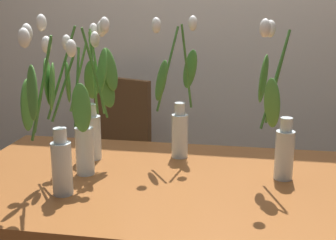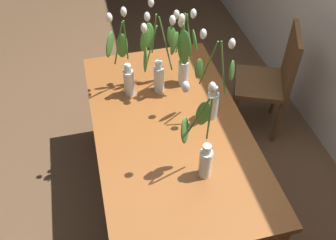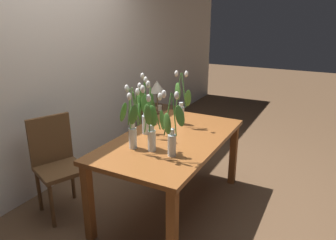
{
  "view_description": "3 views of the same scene",
  "coord_description": "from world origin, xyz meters",
  "px_view_note": "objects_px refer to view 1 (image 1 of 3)",
  "views": [
    {
      "loc": [
        0.26,
        -1.57,
        1.38
      ],
      "look_at": [
        -0.02,
        -0.0,
        0.97
      ],
      "focal_mm": 50.15,
      "sensor_mm": 36.0,
      "label": 1
    },
    {
      "loc": [
        1.51,
        -0.38,
        2.36
      ],
      "look_at": [
        0.09,
        -0.04,
        0.89
      ],
      "focal_mm": 40.3,
      "sensor_mm": 36.0,
      "label": 2
    },
    {
      "loc": [
        -2.44,
        -1.25,
        1.84
      ],
      "look_at": [
        -0.02,
        0.03,
        0.91
      ],
      "focal_mm": 34.03,
      "sensor_mm": 36.0,
      "label": 3
    }
  ],
  "objects_px": {
    "tulip_vase_2": "(52,141)",
    "tulip_vase_4": "(179,112)",
    "dining_chair": "(112,149)",
    "tulip_vase_1": "(279,129)",
    "tulip_vase_0": "(78,113)",
    "dining_table": "(174,204)",
    "tulip_vase_3": "(93,104)"
  },
  "relations": [
    {
      "from": "tulip_vase_0",
      "to": "dining_chair",
      "type": "bearing_deg",
      "value": 100.22
    },
    {
      "from": "tulip_vase_1",
      "to": "tulip_vase_3",
      "type": "distance_m",
      "value": 0.73
    },
    {
      "from": "tulip_vase_0",
      "to": "tulip_vase_1",
      "type": "height_order",
      "value": "tulip_vase_0"
    },
    {
      "from": "tulip_vase_3",
      "to": "dining_table",
      "type": "bearing_deg",
      "value": -25.83
    },
    {
      "from": "tulip_vase_4",
      "to": "dining_chair",
      "type": "relative_size",
      "value": 0.62
    },
    {
      "from": "tulip_vase_1",
      "to": "tulip_vase_4",
      "type": "bearing_deg",
      "value": 154.01
    },
    {
      "from": "tulip_vase_3",
      "to": "dining_chair",
      "type": "relative_size",
      "value": 0.6
    },
    {
      "from": "dining_chair",
      "to": "tulip_vase_2",
      "type": "bearing_deg",
      "value": -82.37
    },
    {
      "from": "tulip_vase_2",
      "to": "tulip_vase_4",
      "type": "relative_size",
      "value": 0.98
    },
    {
      "from": "tulip_vase_1",
      "to": "tulip_vase_4",
      "type": "xyz_separation_m",
      "value": [
        -0.39,
        0.19,
        0.0
      ]
    },
    {
      "from": "dining_chair",
      "to": "tulip_vase_4",
      "type": "bearing_deg",
      "value": -53.93
    },
    {
      "from": "dining_table",
      "to": "tulip_vase_4",
      "type": "xyz_separation_m",
      "value": [
        -0.03,
        0.26,
        0.28
      ]
    },
    {
      "from": "tulip_vase_0",
      "to": "tulip_vase_3",
      "type": "bearing_deg",
      "value": 91.3
    },
    {
      "from": "tulip_vase_1",
      "to": "dining_table",
      "type": "bearing_deg",
      "value": -168.48
    },
    {
      "from": "dining_table",
      "to": "tulip_vase_1",
      "type": "xyz_separation_m",
      "value": [
        0.36,
        0.07,
        0.28
      ]
    },
    {
      "from": "tulip_vase_1",
      "to": "tulip_vase_2",
      "type": "xyz_separation_m",
      "value": [
        -0.74,
        -0.27,
        -0.0
      ]
    },
    {
      "from": "tulip_vase_4",
      "to": "dining_table",
      "type": "bearing_deg",
      "value": -84.11
    },
    {
      "from": "tulip_vase_0",
      "to": "dining_chair",
      "type": "relative_size",
      "value": 0.63
    },
    {
      "from": "tulip_vase_1",
      "to": "tulip_vase_2",
      "type": "relative_size",
      "value": 1.02
    },
    {
      "from": "tulip_vase_0",
      "to": "dining_chair",
      "type": "height_order",
      "value": "tulip_vase_0"
    },
    {
      "from": "tulip_vase_1",
      "to": "tulip_vase_0",
      "type": "bearing_deg",
      "value": -173.99
    },
    {
      "from": "tulip_vase_0",
      "to": "tulip_vase_2",
      "type": "xyz_separation_m",
      "value": [
        -0.02,
        -0.2,
        -0.05
      ]
    },
    {
      "from": "tulip_vase_1",
      "to": "tulip_vase_2",
      "type": "height_order",
      "value": "tulip_vase_1"
    },
    {
      "from": "tulip_vase_2",
      "to": "tulip_vase_4",
      "type": "xyz_separation_m",
      "value": [
        0.35,
        0.46,
        0.0
      ]
    },
    {
      "from": "tulip_vase_0",
      "to": "tulip_vase_3",
      "type": "height_order",
      "value": "tulip_vase_0"
    },
    {
      "from": "tulip_vase_2",
      "to": "tulip_vase_1",
      "type": "bearing_deg",
      "value": 20.24
    },
    {
      "from": "tulip_vase_0",
      "to": "tulip_vase_1",
      "type": "xyz_separation_m",
      "value": [
        0.72,
        0.08,
        -0.05
      ]
    },
    {
      "from": "tulip_vase_2",
      "to": "dining_chair",
      "type": "bearing_deg",
      "value": 97.63
    },
    {
      "from": "tulip_vase_3",
      "to": "dining_chair",
      "type": "xyz_separation_m",
      "value": [
        -0.17,
        0.78,
        -0.45
      ]
    },
    {
      "from": "tulip_vase_0",
      "to": "tulip_vase_4",
      "type": "height_order",
      "value": "tulip_vase_0"
    },
    {
      "from": "tulip_vase_2",
      "to": "dining_chair",
      "type": "relative_size",
      "value": 0.61
    },
    {
      "from": "dining_table",
      "to": "tulip_vase_1",
      "type": "distance_m",
      "value": 0.46
    }
  ]
}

